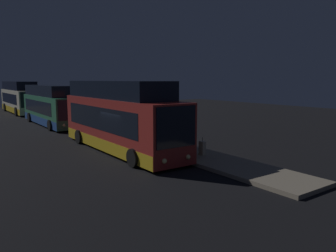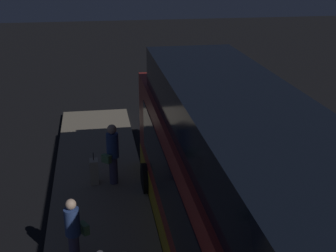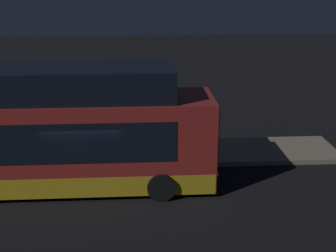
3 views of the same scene
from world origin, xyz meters
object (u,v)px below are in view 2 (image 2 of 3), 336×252
(passenger_boarding, at_px, (112,152))
(passenger_waiting, at_px, (74,229))
(bus_lead, at_px, (231,200))
(suitcase, at_px, (94,172))

(passenger_boarding, relative_size, passenger_waiting, 1.17)
(passenger_waiting, bearing_deg, bus_lead, 48.26)
(passenger_waiting, xyz_separation_m, suitcase, (3.79, -0.48, -0.48))
(passenger_boarding, height_order, passenger_waiting, passenger_boarding)
(suitcase, bearing_deg, bus_lead, -148.49)
(passenger_boarding, bearing_deg, passenger_waiting, 118.95)
(passenger_boarding, bearing_deg, bus_lead, 161.26)
(bus_lead, relative_size, passenger_boarding, 6.25)
(suitcase, bearing_deg, passenger_boarding, -99.95)
(bus_lead, xyz_separation_m, passenger_waiting, (0.77, 3.27, -0.85))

